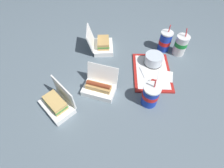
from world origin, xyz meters
TOP-DOWN VIEW (x-y plane):
  - ground_plane at (0.00, 0.00)m, footprint 3.20×3.20m
  - food_tray at (0.26, -0.21)m, footprint 0.42×0.34m
  - cake_container at (0.34, -0.20)m, footprint 0.13×0.13m
  - ketchup_cup at (0.15, -0.23)m, footprint 0.04×0.04m
  - napkin_stack at (0.24, -0.31)m, footprint 0.10×0.10m
  - plastic_fork at (0.23, -0.15)m, footprint 0.10×0.06m
  - clamshell_hotdog_front at (-0.00, 0.10)m, footprint 0.17×0.21m
  - clamshell_sandwich_corner at (0.41, 0.21)m, footprint 0.24×0.24m
  - clamshell_sandwich_center at (-0.19, 0.30)m, footprint 0.23×0.25m
  - soda_cup_back at (0.54, -0.26)m, footprint 0.09×0.09m
  - soda_cup_corner at (0.53, -0.38)m, footprint 0.10×0.10m
  - soda_cup_right at (0.00, -0.23)m, footprint 0.10×0.10m

SIDE VIEW (x-z plane):
  - ground_plane at x=0.00m, z-range 0.00..0.00m
  - food_tray at x=0.26m, z-range 0.00..0.01m
  - napkin_stack at x=0.24m, z-range 0.01..0.02m
  - plastic_fork at x=0.23m, z-range 0.01..0.02m
  - ketchup_cup at x=0.15m, z-range 0.01..0.04m
  - clamshell_hotdog_front at x=0.00m, z-range -0.04..0.12m
  - clamshell_sandwich_center at x=-0.19m, z-range -0.04..0.13m
  - clamshell_sandwich_corner at x=0.41m, z-range -0.05..0.14m
  - cake_container at x=0.34m, z-range 0.01..0.09m
  - soda_cup_right at x=0.00m, z-range -0.03..0.18m
  - soda_cup_back at x=0.54m, z-range -0.03..0.19m
  - soda_cup_corner at x=0.53m, z-range -0.03..0.19m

